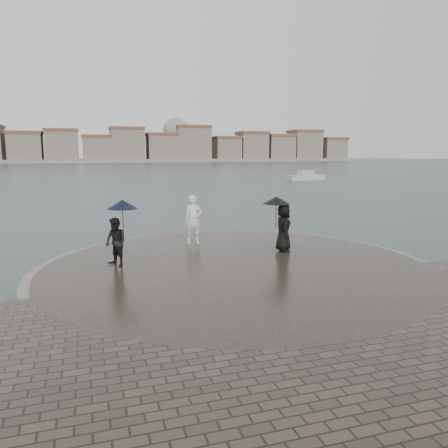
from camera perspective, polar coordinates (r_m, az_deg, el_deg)
name	(u,v)px	position (r m, az deg, el deg)	size (l,w,h in m)	color
ground	(284,315)	(10.74, 7.90, -11.70)	(400.00, 400.00, 0.00)	#2B3835
kerb_ring	(236,271)	(13.77, 1.64, -6.15)	(12.50, 12.50, 0.32)	gray
quay_tip	(236,270)	(13.76, 1.64, -6.07)	(11.90, 11.90, 0.36)	#2D261E
statue	(193,220)	(16.74, -4.02, 0.58)	(0.68, 0.45, 1.86)	white
visitor_left	(118,231)	(13.81, -13.72, -0.91)	(1.17, 1.04, 2.04)	black
visitor_right	(282,221)	(15.51, 7.53, 0.45)	(1.12, 1.07, 1.95)	black
far_skyline	(79,147)	(169.75, -18.45, 9.51)	(260.00, 20.00, 37.00)	gray
boats	(166,182)	(50.95, -7.56, 5.41)	(44.28, 12.33, 1.50)	beige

